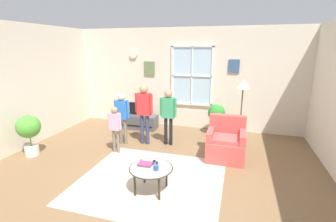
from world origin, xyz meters
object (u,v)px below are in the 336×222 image
Objects in this scene: armchair at (226,143)px; potted_plant_corner at (29,130)px; tv_stand at (138,122)px; floor_lamp at (243,91)px; book_stack at (145,164)px; remote_near_cup at (153,162)px; television at (138,109)px; remote_near_books at (157,164)px; person_red_shirt at (144,108)px; person_green_shirt at (168,111)px; coffee_table at (151,169)px; person_pink_shirt at (115,124)px; person_blue_shirt at (122,113)px; cup at (156,168)px; potted_plant_by_window at (216,115)px.

potted_plant_corner reaches higher than armchair.
floor_lamp reaches higher than tv_stand.
book_stack is at bearing -124.05° from floor_lamp.
floor_lamp is at bearing 56.28° from remote_near_cup.
television is at bearing 115.17° from book_stack.
tv_stand is 3.14m from remote_near_books.
person_red_shirt is at bearing 111.79° from book_stack.
television is 0.38× the size of person_green_shirt.
person_pink_shirt is (-1.26, 1.19, 0.27)m from coffee_table.
potted_plant_corner is (-1.60, -1.14, -0.20)m from person_blue_shirt.
coffee_table is 0.14m from book_stack.
tv_stand is at bearing 120.54° from person_red_shirt.
armchair is 0.97× the size of potted_plant_corner.
tv_stand is at bearing 117.89° from cup.
cup is at bearing -42.34° from person_pink_shirt.
armchair reaches higher than remote_near_cup.
remote_near_cup is at bearing -123.72° from floor_lamp.
tv_stand is 0.87× the size of person_blue_shirt.
person_green_shirt reaches higher than person_pink_shirt.
remote_near_books is 0.11× the size of person_blue_shirt.
armchair reaches higher than book_stack.
cup is at bearing -120.80° from armchair.
remote_near_books is at bearing -79.52° from person_green_shirt.
floor_lamp reaches higher than person_red_shirt.
book_stack reaches higher than remote_near_cup.
potted_plant_by_window is at bearing 35.23° from person_red_shirt.
person_pink_shirt is (-1.23, 1.02, 0.23)m from remote_near_cup.
television is at bearing 57.51° from potted_plant_corner.
remote_near_books is 0.17× the size of potted_plant_by_window.
book_stack is at bearing -127.97° from armchair.
armchair is at bearing 59.20° from cup.
television is at bearing 117.78° from remote_near_cup.
armchair is at bearing -27.21° from tv_stand.
coffee_table is 8.05× the size of cup.
person_blue_shirt reaches higher than remote_near_cup.
book_stack reaches higher than coffee_table.
book_stack is 0.22× the size of person_pink_shirt.
floor_lamp is (1.28, 2.08, 0.92)m from remote_near_books.
person_blue_shirt is at bearing 35.40° from potted_plant_corner.
person_pink_shirt is at bearing 136.63° from coffee_table.
remote_near_books is 1.99m from person_red_shirt.
person_red_shirt reaches higher than person_pink_shirt.
television is 0.48× the size of person_pink_shirt.
person_pink_shirt is 1.27× the size of potted_plant_by_window.
person_red_shirt is (-0.84, 1.84, 0.51)m from coffee_table.
potted_plant_corner is (-1.49, -2.33, -0.00)m from television.
tv_stand is 0.76× the size of person_red_shirt.
cup reaches higher than coffee_table.
person_green_shirt is at bearing 164.76° from armchair.
armchair is (2.53, -1.30, -0.25)m from television.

